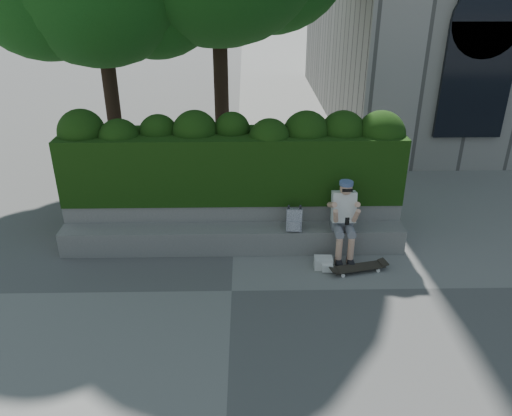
{
  "coord_description": "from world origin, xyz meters",
  "views": [
    {
      "loc": [
        0.25,
        -6.44,
        4.54
      ],
      "look_at": [
        0.4,
        1.0,
        0.95
      ],
      "focal_mm": 35.0,
      "sensor_mm": 36.0,
      "label": 1
    }
  ],
  "objects_px": {
    "skateboard": "(358,267)",
    "person": "(344,216)",
    "backpack_ground": "(323,263)",
    "backpack_plaid": "(294,220)"
  },
  "relations": [
    {
      "from": "backpack_plaid",
      "to": "person",
      "type": "bearing_deg",
      "value": 1.46
    },
    {
      "from": "person",
      "to": "backpack_plaid",
      "type": "bearing_deg",
      "value": 174.39
    },
    {
      "from": "person",
      "to": "skateboard",
      "type": "relative_size",
      "value": 1.51
    },
    {
      "from": "person",
      "to": "backpack_ground",
      "type": "xyz_separation_m",
      "value": [
        -0.37,
        -0.43,
        -0.66
      ]
    },
    {
      "from": "person",
      "to": "backpack_plaid",
      "type": "xyz_separation_m",
      "value": [
        -0.83,
        0.08,
        -0.11
      ]
    },
    {
      "from": "backpack_plaid",
      "to": "backpack_ground",
      "type": "height_order",
      "value": "backpack_plaid"
    },
    {
      "from": "person",
      "to": "backpack_ground",
      "type": "distance_m",
      "value": 0.87
    },
    {
      "from": "skateboard",
      "to": "person",
      "type": "bearing_deg",
      "value": 96.37
    },
    {
      "from": "skateboard",
      "to": "backpack_ground",
      "type": "height_order",
      "value": "backpack_ground"
    },
    {
      "from": "person",
      "to": "backpack_ground",
      "type": "bearing_deg",
      "value": -130.74
    }
  ]
}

